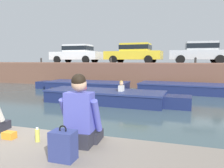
% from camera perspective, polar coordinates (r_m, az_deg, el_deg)
% --- Properties ---
extents(ground_plane, '(400.00, 400.00, 0.00)m').
position_cam_1_polar(ground_plane, '(9.63, 2.76, -5.57)').
color(ground_plane, '#3D5156').
extents(far_quay_wall, '(60.00, 6.00, 1.72)m').
position_cam_1_polar(far_quay_wall, '(18.44, 9.97, 2.70)').
color(far_quay_wall, brown).
rests_on(far_quay_wall, ground).
extents(far_wall_coping, '(60.00, 0.24, 0.08)m').
position_cam_1_polar(far_wall_coping, '(15.56, 8.65, 5.40)').
color(far_wall_coping, brown).
rests_on(far_wall_coping, far_quay_wall).
extents(boat_moored_west_navy, '(6.44, 2.05, 0.56)m').
position_cam_1_polar(boat_moored_west_navy, '(14.81, -7.32, -0.37)').
color(boat_moored_west_navy, navy).
rests_on(boat_moored_west_navy, ground).
extents(boat_moored_central_navy, '(6.04, 2.39, 0.58)m').
position_cam_1_polar(boat_moored_central_navy, '(13.87, 18.62, -1.06)').
color(boat_moored_central_navy, navy).
rests_on(boat_moored_central_navy, ground).
extents(motorboat_passing, '(6.75, 2.05, 1.06)m').
position_cam_1_polar(motorboat_passing, '(10.08, -0.58, -3.34)').
color(motorboat_passing, navy).
rests_on(motorboat_passing, ground).
extents(car_leftmost_white, '(4.22, 2.06, 1.54)m').
position_cam_1_polar(car_leftmost_white, '(18.82, -9.15, 7.99)').
color(car_leftmost_white, white).
rests_on(car_leftmost_white, far_quay_wall).
extents(car_left_inner_yellow, '(4.43, 2.13, 1.54)m').
position_cam_1_polar(car_left_inner_yellow, '(17.20, 5.82, 8.20)').
color(car_left_inner_yellow, yellow).
rests_on(car_left_inner_yellow, far_quay_wall).
extents(car_centre_silver, '(4.10, 2.11, 1.54)m').
position_cam_1_polar(car_centre_silver, '(16.90, 21.87, 7.82)').
color(car_centre_silver, '#B7BABC').
rests_on(car_centre_silver, far_quay_wall).
extents(mooring_bollard_west, '(0.15, 0.15, 0.45)m').
position_cam_1_polar(mooring_bollard_west, '(19.00, -18.01, 5.91)').
color(mooring_bollard_west, '#2D2B28').
rests_on(mooring_bollard_west, far_quay_wall).
extents(mooring_bollard_mid, '(0.15, 0.15, 0.45)m').
position_cam_1_polar(mooring_bollard_mid, '(16.28, -0.32, 6.21)').
color(mooring_bollard_mid, '#2D2B28').
rests_on(mooring_bollard_mid, far_quay_wall).
extents(mooring_bollard_east, '(0.15, 0.15, 0.45)m').
position_cam_1_polar(mooring_bollard_east, '(15.53, 20.98, 5.79)').
color(mooring_bollard_east, '#2D2B28').
rests_on(mooring_bollard_east, far_quay_wall).
extents(person_seated_right, '(0.55, 0.54, 0.96)m').
position_cam_1_polar(person_seated_right, '(2.98, -8.13, -8.69)').
color(person_seated_right, '#282833').
rests_on(person_seated_right, near_quay).
extents(bottle_drink, '(0.06, 0.06, 0.20)m').
position_cam_1_polar(bottle_drink, '(3.30, -18.90, -12.53)').
color(bottle_drink, '#CCC64C').
rests_on(bottle_drink, near_quay).
extents(backpack_on_ledge, '(0.28, 0.24, 0.41)m').
position_cam_1_polar(backpack_on_ledge, '(2.64, -12.47, -15.43)').
color(backpack_on_ledge, navy).
rests_on(backpack_on_ledge, near_quay).
extents(snack_bag, '(0.18, 0.12, 0.10)m').
position_cam_1_polar(snack_bag, '(3.59, -25.26, -11.99)').
color(snack_bag, orange).
rests_on(snack_bag, near_quay).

